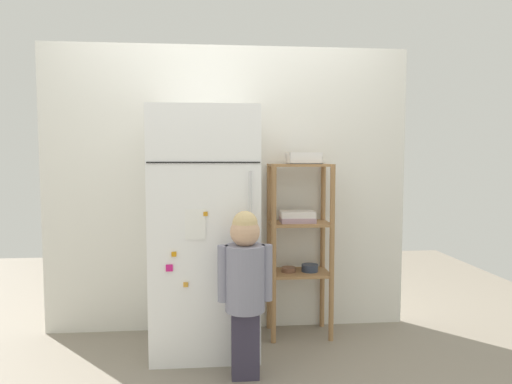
# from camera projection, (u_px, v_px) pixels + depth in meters

# --- Properties ---
(ground_plane) EXTENTS (6.00, 6.00, 0.00)m
(ground_plane) POSITION_uv_depth(u_px,v_px,m) (230.00, 347.00, 3.07)
(ground_plane) COLOR gray
(kitchen_wall_back) EXTENTS (2.72, 0.03, 2.12)m
(kitchen_wall_back) POSITION_uv_depth(u_px,v_px,m) (228.00, 189.00, 3.35)
(kitchen_wall_back) COLOR silver
(kitchen_wall_back) RESTS_ON ground
(refrigerator) EXTENTS (0.69, 0.66, 1.62)m
(refrigerator) POSITION_uv_depth(u_px,v_px,m) (206.00, 230.00, 3.02)
(refrigerator) COLOR white
(refrigerator) RESTS_ON ground
(child_standing) EXTENTS (0.32, 0.24, 0.99)m
(child_standing) POSITION_uv_depth(u_px,v_px,m) (245.00, 278.00, 2.60)
(child_standing) COLOR #363145
(child_standing) RESTS_ON ground
(pantry_shelf_unit) EXTENTS (0.45, 0.31, 1.25)m
(pantry_shelf_unit) POSITION_uv_depth(u_px,v_px,m) (299.00, 234.00, 3.24)
(pantry_shelf_unit) COLOR #9E7247
(pantry_shelf_unit) RESTS_ON ground
(fruit_bin) EXTENTS (0.23, 0.19, 0.08)m
(fruit_bin) POSITION_uv_depth(u_px,v_px,m) (305.00, 160.00, 3.21)
(fruit_bin) COLOR white
(fruit_bin) RESTS_ON pantry_shelf_unit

